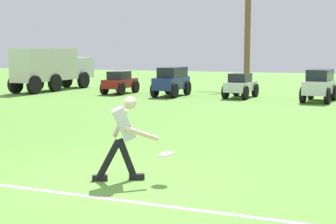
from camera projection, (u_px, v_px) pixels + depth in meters
name	position (u px, v px, depth m)	size (l,w,h in m)	color
ground_plane	(115.00, 184.00, 8.44)	(80.00, 80.00, 0.00)	#578C34
field_line_paint	(91.00, 197.00, 7.70)	(26.12, 0.09, 0.01)	white
frisbee_thrower	(123.00, 134.00, 8.58)	(1.10, 0.55, 1.41)	black
frisbee_in_flight	(166.00, 154.00, 8.52)	(0.37, 0.37, 0.07)	white
parked_car_slot_a	(120.00, 82.00, 25.13)	(1.14, 2.23, 1.10)	maroon
parked_car_slot_b	(172.00, 81.00, 23.87)	(1.20, 2.43, 1.34)	navy
parked_car_slot_c	(241.00, 85.00, 23.06)	(1.26, 2.27, 1.10)	silver
parked_car_slot_d	(319.00, 84.00, 21.44)	(1.36, 2.48, 1.34)	silver
box_truck	(52.00, 67.00, 26.99)	(1.69, 5.96, 2.20)	silver
palm_tree_far_left	(248.00, 20.00, 29.63)	(3.53, 3.26, 6.55)	brown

